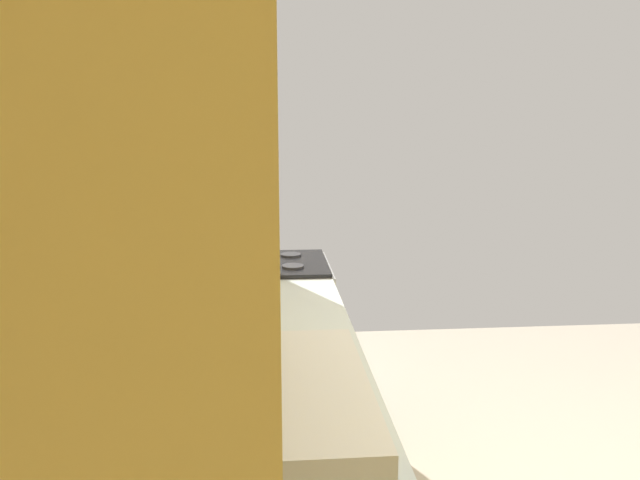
{
  "coord_description": "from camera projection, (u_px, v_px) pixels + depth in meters",
  "views": [
    {
      "loc": [
        -1.59,
        1.2,
        1.64
      ],
      "look_at": [
        0.01,
        1.06,
        1.33
      ],
      "focal_mm": 34.01,
      "sensor_mm": 36.0,
      "label": 1
    }
  ],
  "objects": [
    {
      "name": "wall_back",
      "position": [
        133.0,
        258.0,
        1.59
      ],
      "size": [
        3.81,
        0.12,
        2.57
      ],
      "primitive_type": "cube",
      "color": "#F1CD84",
      "rests_on": "ground_plane"
    },
    {
      "name": "upper_cabinets",
      "position": [
        188.0,
        17.0,
        1.17
      ],
      "size": [
        2.23,
        0.3,
        0.66
      ],
      "color": "#FADA75"
    },
    {
      "name": "oven_range",
      "position": [
        272.0,
        347.0,
        3.2
      ],
      "size": [
        0.6,
        0.62,
        1.09
      ],
      "color": "#B7BABF",
      "rests_on": "ground_plane"
    },
    {
      "name": "microwave",
      "position": [
        257.0,
        459.0,
        1.06
      ],
      "size": [
        0.5,
        0.4,
        0.29
      ],
      "color": "white",
      "rests_on": "counter_run"
    },
    {
      "name": "bowl",
      "position": [
        302.0,
        397.0,
        1.55
      ],
      "size": [
        0.14,
        0.14,
        0.06
      ],
      "color": "gold",
      "rests_on": "counter_run"
    }
  ]
}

